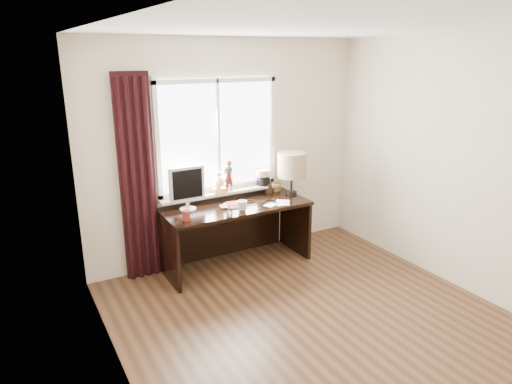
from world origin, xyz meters
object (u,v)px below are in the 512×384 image
red_cup (187,216)px  mug (242,205)px  laptop (233,206)px  monitor (187,186)px  desk (232,222)px  table_lamp (292,165)px

red_cup → mug: bearing=0.8°
laptop → red_cup: size_ratio=2.90×
monitor → desk: bearing=-2.4°
red_cup → table_lamp: bearing=9.0°
table_lamp → monitor: bearing=176.7°
mug → table_lamp: size_ratio=0.22×
desk → monitor: monitor is taller
laptop → monitor: 0.57m
red_cup → table_lamp: (1.47, 0.23, 0.31)m
monitor → table_lamp: table_lamp is taller
red_cup → desk: 0.79m
laptop → table_lamp: table_lamp is taller
laptop → desk: bearing=77.2°
desk → monitor: size_ratio=3.47×
red_cup → table_lamp: 1.52m
red_cup → laptop: bearing=14.0°
mug → desk: bearing=87.4°
mug → red_cup: mug is taller
mug → monitor: bearing=150.3°
laptop → monitor: size_ratio=0.61×
mug → desk: size_ratio=0.07×
red_cup → desk: red_cup is taller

